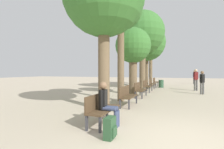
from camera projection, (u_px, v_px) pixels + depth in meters
ground_plane at (182, 141)px, 3.82m from camera, size 80.00×80.00×0.00m
bench_row_0 at (101, 107)px, 5.05m from camera, size 0.47×1.50×0.86m
bench_row_1 at (127, 95)px, 7.71m from camera, size 0.47×1.50×0.86m
bench_row_2 at (139, 89)px, 10.36m from camera, size 0.47×1.50×0.86m
bench_row_3 at (147, 85)px, 13.01m from camera, size 0.47×1.50×0.86m
bench_row_4 at (152, 83)px, 15.66m from camera, size 0.47×1.50×0.86m
bench_row_5 at (155, 81)px, 18.31m from camera, size 0.47×1.50×0.86m
tree_row_1 at (121, 10)px, 8.93m from camera, size 2.26×2.26×5.89m
tree_row_2 at (133, 47)px, 11.51m from camera, size 2.35×2.35×4.42m
tree_row_3 at (143, 33)px, 14.72m from camera, size 3.67×3.67×6.65m
tree_row_4 at (147, 43)px, 16.86m from camera, size 3.57×3.57×6.11m
tree_row_5 at (151, 48)px, 19.58m from camera, size 2.36×2.36×5.42m
person_seated at (107, 102)px, 4.85m from camera, size 0.57×0.32×1.23m
backpack at (110, 128)px, 3.93m from camera, size 0.23×0.36×0.49m
pedestrian_near at (194, 76)px, 21.27m from camera, size 0.33×0.29×1.65m
pedestrian_mid at (196, 78)px, 13.79m from camera, size 0.35×0.25×1.72m
pedestrian_far at (202, 81)px, 11.57m from camera, size 0.31×0.28×1.55m
trash_bin at (161, 84)px, 16.49m from camera, size 0.47×0.47×0.72m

